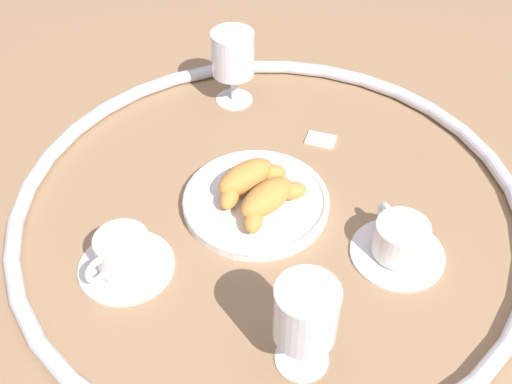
% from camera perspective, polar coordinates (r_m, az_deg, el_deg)
% --- Properties ---
extents(ground_plane, '(2.20, 2.20, 0.00)m').
position_cam_1_polar(ground_plane, '(0.96, 1.28, -1.70)').
color(ground_plane, '#997551').
extents(table_chrome_rim, '(0.79, 0.79, 0.02)m').
position_cam_1_polar(table_chrome_rim, '(0.95, 1.29, -1.20)').
color(table_chrome_rim, silver).
rests_on(table_chrome_rim, ground_plane).
extents(pastry_plate, '(0.23, 0.23, 0.02)m').
position_cam_1_polar(pastry_plate, '(0.96, -0.00, -0.83)').
color(pastry_plate, white).
rests_on(pastry_plate, ground_plane).
extents(croissant_large, '(0.13, 0.10, 0.04)m').
position_cam_1_polar(croissant_large, '(0.96, -0.84, 1.21)').
color(croissant_large, '#CC893D').
rests_on(croissant_large, pastry_plate).
extents(croissant_small, '(0.12, 0.10, 0.04)m').
position_cam_1_polar(croissant_small, '(0.93, 1.13, -0.67)').
color(croissant_small, '#CC893D').
rests_on(croissant_small, pastry_plate).
extents(coffee_cup_near, '(0.14, 0.14, 0.06)m').
position_cam_1_polar(coffee_cup_near, '(0.91, 12.95, -4.47)').
color(coffee_cup_near, white).
rests_on(coffee_cup_near, ground_plane).
extents(coffee_cup_far, '(0.14, 0.14, 0.06)m').
position_cam_1_polar(coffee_cup_far, '(0.89, -12.00, -5.73)').
color(coffee_cup_far, white).
rests_on(coffee_cup_far, ground_plane).
extents(juice_glass_left, '(0.08, 0.08, 0.14)m').
position_cam_1_polar(juice_glass_left, '(1.13, -2.12, 12.18)').
color(juice_glass_left, white).
rests_on(juice_glass_left, ground_plane).
extents(juice_glass_right, '(0.08, 0.08, 0.14)m').
position_cam_1_polar(juice_glass_right, '(0.73, 4.56, -11.26)').
color(juice_glass_right, white).
rests_on(juice_glass_right, ground_plane).
extents(sugar_packet, '(0.06, 0.06, 0.01)m').
position_cam_1_polar(sugar_packet, '(1.09, 5.93, 4.85)').
color(sugar_packet, white).
rests_on(sugar_packet, ground_plane).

